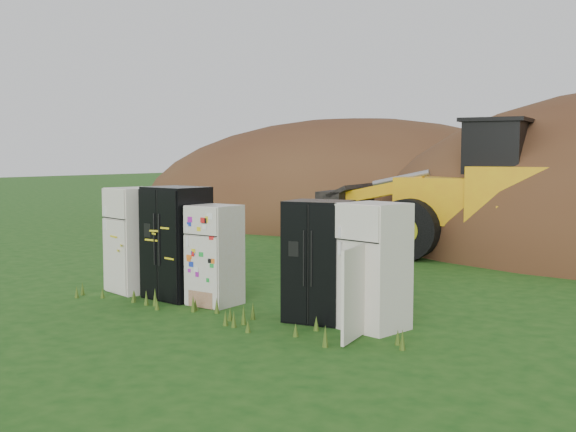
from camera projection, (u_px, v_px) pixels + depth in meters
name	position (u px, v px, depth m)	size (l,w,h in m)	color
ground	(245.00, 308.00, 11.32)	(120.00, 120.00, 0.00)	#194A13
fridge_leftmost	(135.00, 240.00, 12.67)	(0.81, 0.78, 1.83)	silver
fridge_black_side	(177.00, 243.00, 12.07)	(0.98, 0.77, 1.88)	black
fridge_sticker	(215.00, 255.00, 11.57)	(0.72, 0.66, 1.61)	silver
fridge_black_right	(318.00, 261.00, 10.44)	(0.88, 0.73, 1.75)	black
fridge_open_door	(374.00, 266.00, 9.93)	(0.80, 0.73, 1.75)	silver
wheel_loader	(460.00, 188.00, 16.88)	(6.67, 2.70, 3.23)	orange
dirt_mound_left	(352.00, 218.00, 27.44)	(18.12, 13.59, 7.52)	#462616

